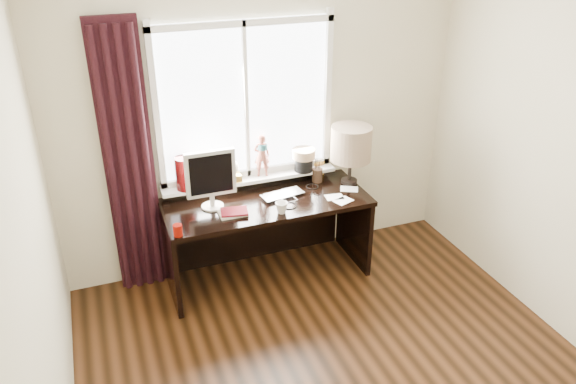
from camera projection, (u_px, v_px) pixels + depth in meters
name	position (u px, v px, depth m)	size (l,w,h in m)	color
wall_back	(263.00, 122.00, 4.73)	(3.50, 2.60, 0.00)	beige
wall_left	(30.00, 310.00, 2.51)	(4.00, 2.60, 0.00)	beige
laptop	(283.00, 195.00, 4.70)	(0.36, 0.23, 0.03)	silver
mug	(282.00, 207.00, 4.43)	(0.10, 0.09, 0.10)	white
red_cup	(178.00, 230.00, 4.12)	(0.07, 0.07, 0.09)	#6F0800
window	(246.00, 126.00, 4.63)	(1.52, 0.23, 1.40)	white
curtain	(129.00, 165.00, 4.38)	(0.38, 0.09, 2.25)	black
desk	(263.00, 221.00, 4.83)	(1.70, 0.70, 0.75)	black
monitor	(211.00, 176.00, 4.41)	(0.40, 0.18, 0.49)	beige
notebook_stack	(233.00, 212.00, 4.42)	(0.24, 0.19, 0.03)	beige
brush_holder	(317.00, 175.00, 4.93)	(0.09, 0.09, 0.25)	black
icon_frame	(319.00, 169.00, 5.04)	(0.10, 0.04, 0.13)	gold
table_lamp	(351.00, 144.00, 4.77)	(0.35, 0.35, 0.52)	black
loose_papers	(342.00, 196.00, 4.71)	(0.36, 0.34, 0.00)	white
desk_cables	(296.00, 195.00, 4.71)	(0.46, 0.42, 0.01)	black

